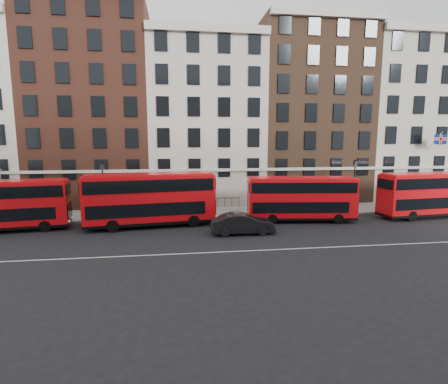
{
  "coord_description": "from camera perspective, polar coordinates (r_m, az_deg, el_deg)",
  "views": [
    {
      "loc": [
        -3.54,
        -24.41,
        7.59
      ],
      "look_at": [
        0.49,
        5.0,
        3.0
      ],
      "focal_mm": 28.0,
      "sensor_mm": 36.0,
      "label": 1
    }
  ],
  "objects": [
    {
      "name": "pavement",
      "position": [
        35.89,
        -1.96,
        -3.3
      ],
      "size": [
        80.0,
        5.0,
        0.15
      ],
      "primitive_type": "cube",
      "color": "gray",
      "rests_on": "ground"
    },
    {
      "name": "iron_railings",
      "position": [
        37.92,
        -2.31,
        -1.76
      ],
      "size": [
        6.6,
        0.06,
        1.0
      ],
      "primitive_type": null,
      "color": "black",
      "rests_on": "pavement"
    },
    {
      "name": "kerb",
      "position": [
        33.46,
        -1.53,
        -4.18
      ],
      "size": [
        80.0,
        0.3,
        0.16
      ],
      "primitive_type": "cube",
      "color": "gray",
      "rests_on": "ground"
    },
    {
      "name": "lamp_post_left",
      "position": [
        33.99,
        -19.12,
        0.67
      ],
      "size": [
        0.44,
        0.44,
        5.33
      ],
      "color": "black",
      "rests_on": "pavement"
    },
    {
      "name": "traffic_light",
      "position": [
        43.36,
        32.7,
        0.58
      ],
      "size": [
        0.25,
        0.45,
        3.27
      ],
      "color": "black",
      "rests_on": "pavement"
    },
    {
      "name": "bus_c",
      "position": [
        32.58,
        12.43,
        -0.94
      ],
      "size": [
        9.95,
        3.42,
        4.1
      ],
      "rotation": [
        0.0,
        0.0,
        -0.11
      ],
      "color": "red",
      "rests_on": "ground"
    },
    {
      "name": "bus_b",
      "position": [
        30.63,
        -12.01,
        -1.01
      ],
      "size": [
        11.23,
        3.96,
        4.62
      ],
      "rotation": [
        0.0,
        0.0,
        0.12
      ],
      "color": "red",
      "rests_on": "ground"
    },
    {
      "name": "road_centre_line",
      "position": [
        23.93,
        1.13,
        -9.7
      ],
      "size": [
        70.0,
        0.12,
        0.01
      ],
      "primitive_type": "cube",
      "color": "white",
      "rests_on": "ground"
    },
    {
      "name": "car_front",
      "position": [
        28.02,
        3.05,
        -5.17
      ],
      "size": [
        5.09,
        1.77,
        1.68
      ],
      "primitive_type": "imported",
      "rotation": [
        0.0,
        0.0,
        1.57
      ],
      "color": "black",
      "rests_on": "ground"
    },
    {
      "name": "lamp_post_right",
      "position": [
        38.55,
        20.49,
        1.51
      ],
      "size": [
        0.44,
        0.44,
        5.33
      ],
      "color": "black",
      "rests_on": "pavement"
    },
    {
      "name": "ground",
      "position": [
        25.81,
        0.44,
        -8.31
      ],
      "size": [
        120.0,
        120.0,
        0.0
      ],
      "primitive_type": "plane",
      "color": "black",
      "rests_on": "ground"
    },
    {
      "name": "building_terrace",
      "position": [
        42.5,
        -3.5,
        12.35
      ],
      "size": [
        64.0,
        11.95,
        22.0
      ],
      "color": "beige",
      "rests_on": "ground"
    },
    {
      "name": "bus_a",
      "position": [
        33.67,
        -32.42,
        -1.73
      ],
      "size": [
        10.18,
        3.64,
        4.18
      ],
      "rotation": [
        0.0,
        0.0,
        0.13
      ],
      "color": "red",
      "rests_on": "ground"
    },
    {
      "name": "bus_d",
      "position": [
        38.96,
        30.64,
        -0.22
      ],
      "size": [
        10.49,
        3.48,
        4.33
      ],
      "rotation": [
        0.0,
        0.0,
        0.1
      ],
      "color": "red",
      "rests_on": "ground"
    }
  ]
}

